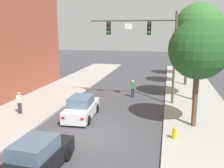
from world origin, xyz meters
TOP-DOWN VIEW (x-y plane):
  - ground_plane at (0.00, 0.00)m, footprint 120.00×120.00m
  - sidewalk_right at (6.50, 0.00)m, footprint 5.00×60.00m
  - traffic_signal_mast at (2.56, 7.56)m, footprint 7.14×0.38m
  - car_lead_white at (-1.80, 2.94)m, footprint 2.02×4.32m
  - car_following_black at (-1.31, -4.29)m, footprint 1.98×4.31m
  - pedestrian_sidewalk_left_walker at (-6.37, 2.32)m, footprint 0.36×0.22m
  - pedestrian_crossing_road at (1.02, 9.19)m, footprint 0.36×0.22m
  - fire_hydrant at (4.66, 0.38)m, footprint 0.48×0.24m
  - street_tree_nearest at (5.89, 2.68)m, footprint 3.67×3.67m
  - street_tree_second at (6.48, 9.05)m, footprint 3.92×3.92m
  - street_tree_third at (6.11, 15.46)m, footprint 3.07×3.07m
  - street_tree_farthest at (6.58, 21.08)m, footprint 3.09×3.09m

SIDE VIEW (x-z plane):
  - ground_plane at x=0.00m, z-range 0.00..0.00m
  - sidewalk_right at x=6.50m, z-range 0.00..0.15m
  - fire_hydrant at x=4.66m, z-range 0.15..0.87m
  - car_lead_white at x=-1.80m, z-range -0.08..1.52m
  - car_following_black at x=-1.31m, z-range -0.08..1.52m
  - pedestrian_crossing_road at x=1.02m, z-range 0.09..1.73m
  - pedestrian_sidewalk_left_walker at x=-6.37m, z-range 0.24..1.88m
  - street_tree_nearest at x=5.89m, z-range 1.66..8.41m
  - traffic_signal_mast at x=2.56m, z-range 1.62..9.12m
  - street_tree_third at x=6.11m, z-range 2.14..9.31m
  - street_tree_farthest at x=6.58m, z-range 2.28..9.75m
  - street_tree_second at x=6.48m, z-range 2.31..10.63m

